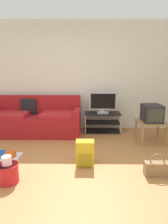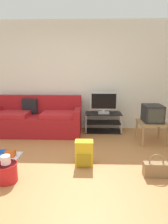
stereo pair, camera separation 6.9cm
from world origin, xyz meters
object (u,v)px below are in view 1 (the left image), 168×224
side_table (151,124)px  handbag (157,168)px  tv_stand (102,122)px  floor_tray (6,155)px  crt_tv (152,113)px  cleaning_bucket (8,172)px  couch (36,120)px  backpack (85,153)px  flat_tv (103,103)px

side_table → handbag: size_ratio=1.58×
tv_stand → floor_tray: tv_stand is taller
crt_tv → tv_stand: bearing=145.7°
side_table → handbag: side_table is taller
cleaning_bucket → tv_stand: bearing=56.6°
side_table → crt_tv: (-0.00, 0.02, 0.24)m
couch → side_table: size_ratio=3.79×
couch → backpack: size_ratio=5.13×
handbag → side_table: bearing=75.8°
crt_tv → backpack: 1.82m
flat_tv → floor_tray: flat_tv is taller
crt_tv → cleaning_bucket: bearing=-147.4°
tv_stand → cleaning_bucket: 2.69m
crt_tv → handbag: (-0.34, -1.38, -0.51)m
crt_tv → cleaning_bucket: 2.97m
tv_stand → couch: bearing=-174.1°
tv_stand → floor_tray: 2.37m
crt_tv → cleaning_bucket: (-2.47, -1.58, -0.47)m
tv_stand → floor_tray: (-1.82, -1.50, -0.20)m
crt_tv → floor_tray: (-2.80, -0.83, -0.59)m
crt_tv → handbag: size_ratio=1.24×
couch → flat_tv: (1.62, 0.15, 0.39)m
side_table → couch: bearing=168.8°
tv_stand → backpack: size_ratio=2.12×
tv_stand → handbag: (0.64, -2.05, -0.12)m
tv_stand → side_table: bearing=-34.9°
flat_tv → backpack: flat_tv is taller
backpack → floor_tray: backpack is taller
flat_tv → side_table: size_ratio=1.17×
handbag → cleaning_bucket: bearing=-174.7°
side_table → cleaning_bucket: side_table is taller
flat_tv → crt_tv: bearing=-33.4°
couch → handbag: 2.95m
handbag → couch: bearing=140.2°
crt_tv → handbag: crt_tv is taller
backpack → handbag: size_ratio=1.17×
backpack → cleaning_bucket: size_ratio=1.07×
side_table → tv_stand: bearing=145.1°
handbag → floor_tray: handbag is taller
side_table → cleaning_bucket: size_ratio=1.45×
flat_tv → backpack: 1.84m
side_table → crt_tv: bearing=90.0°
tv_stand → handbag: size_ratio=2.48×
handbag → floor_tray: (-2.46, 0.55, -0.08)m
cleaning_bucket → backpack: bearing=25.6°
side_table → floor_tray: size_ratio=1.16×
flat_tv → handbag: flat_tv is taller
floor_tray → side_table: bearing=16.1°
side_table → crt_tv: size_ratio=1.28×
backpack → handbag: bearing=-26.8°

